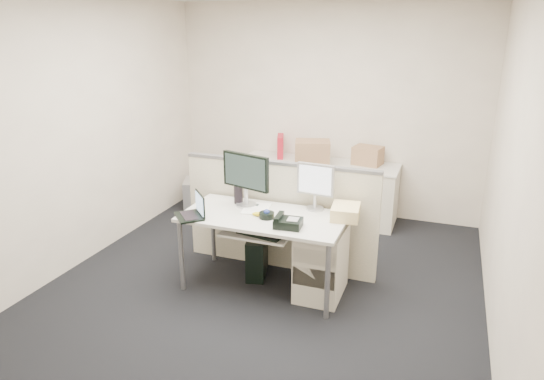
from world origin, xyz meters
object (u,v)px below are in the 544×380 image
at_px(desk, 264,222).
at_px(monitor_main, 246,180).
at_px(laptop, 188,206).
at_px(desk_phone, 288,223).

bearing_deg(desk, monitor_main, 144.25).
bearing_deg(monitor_main, laptop, -113.23).
relative_size(laptop, desk_phone, 1.26).
bearing_deg(monitor_main, desk, -20.17).
bearing_deg(laptop, desk, 71.10).
bearing_deg(desk, laptop, -155.70).
bearing_deg(laptop, monitor_main, 97.98).
bearing_deg(desk_phone, desk, 144.36).
bearing_deg(desk_phone, monitor_main, 142.12).
xyz_separation_m(monitor_main, desk_phone, (0.55, -0.36, -0.22)).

